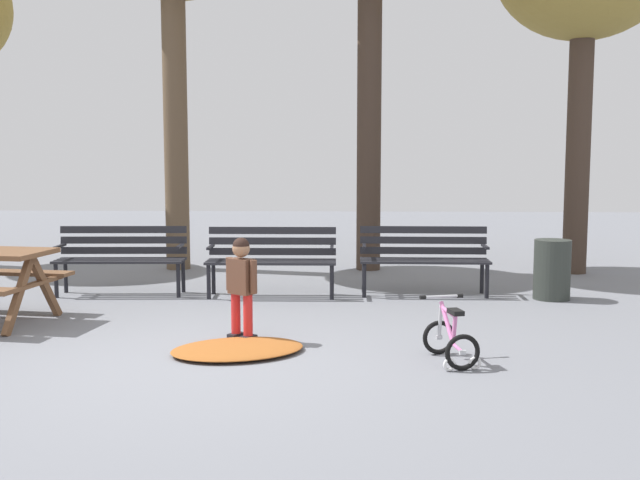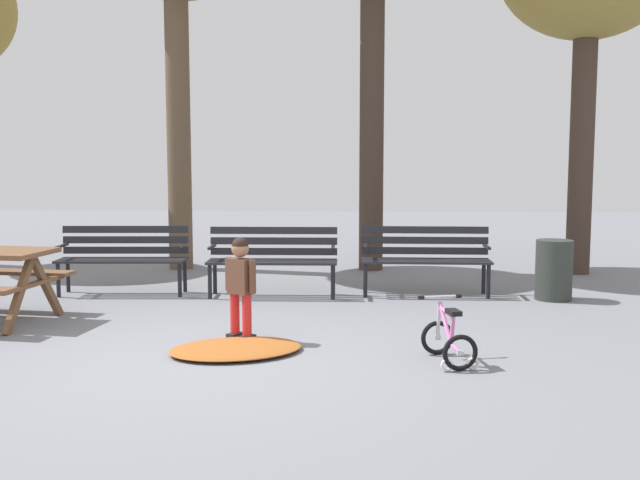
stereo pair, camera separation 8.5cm
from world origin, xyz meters
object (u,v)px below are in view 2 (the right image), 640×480
object	(u,v)px
kids_bicycle	(449,339)
park_bench_far_left	(124,254)
park_bench_left	(273,255)
park_bench_right	(425,254)
child_standing	(240,281)
trash_bin	(554,270)

from	to	relation	value
kids_bicycle	park_bench_far_left	bearing A→B (deg)	140.87
park_bench_left	park_bench_far_left	bearing A→B (deg)	178.76
park_bench_right	child_standing	xyz separation A→B (m)	(-1.94, -2.49, 0.06)
park_bench_left	park_bench_right	distance (m)	1.91
park_bench_far_left	kids_bicycle	xyz separation A→B (m)	(3.73, -3.03, -0.31)
park_bench_left	child_standing	xyz separation A→B (m)	(-0.04, -2.32, 0.06)
park_bench_left	kids_bicycle	world-z (taller)	park_bench_left
park_bench_far_left	park_bench_right	xyz separation A→B (m)	(3.81, 0.13, 0.00)
child_standing	kids_bicycle	xyz separation A→B (m)	(1.86, -0.67, -0.37)
park_bench_right	trash_bin	distance (m)	1.56
park_bench_right	kids_bicycle	bearing A→B (deg)	-91.42
park_bench_right	child_standing	world-z (taller)	child_standing
kids_bicycle	trash_bin	world-z (taller)	trash_bin
park_bench_left	park_bench_right	bearing A→B (deg)	5.19
park_bench_left	kids_bicycle	distance (m)	3.52
park_bench_right	park_bench_left	bearing A→B (deg)	-174.81
child_standing	kids_bicycle	bearing A→B (deg)	-19.77
park_bench_far_left	park_bench_right	distance (m)	3.81
park_bench_left	kids_bicycle	size ratio (longest dim) A/B	2.61
park_bench_far_left	trash_bin	size ratio (longest dim) A/B	2.23
park_bench_right	child_standing	bearing A→B (deg)	-127.88
park_bench_left	park_bench_right	size ratio (longest dim) A/B	1.00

